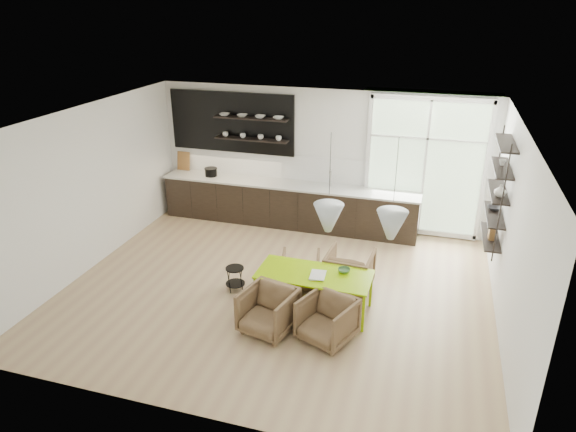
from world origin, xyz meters
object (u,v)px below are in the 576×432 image
object	(u,v)px
dining_table	(314,276)
armchair_back_left	(301,270)
armchair_back_right	(349,271)
wire_stool	(235,276)
armchair_front_right	(327,320)
armchair_front_left	(268,311)

from	to	relation	value
dining_table	armchair_back_left	world-z (taller)	dining_table
armchair_back_right	wire_stool	world-z (taller)	armchair_back_right
armchair_back_right	armchair_front_right	size ratio (longest dim) A/B	1.06
armchair_back_left	wire_stool	distance (m)	1.12
armchair_front_left	armchair_front_right	bearing A→B (deg)	16.51
dining_table	armchair_front_left	bearing A→B (deg)	-123.75
armchair_back_left	armchair_front_left	bearing A→B (deg)	72.92
armchair_back_left	armchair_back_right	world-z (taller)	armchair_back_right
dining_table	armchair_back_left	xyz separation A→B (m)	(-0.39, 0.66, -0.30)
armchair_back_right	wire_stool	distance (m)	1.92
armchair_front_right	wire_stool	distance (m)	2.00
armchair_back_left	armchair_front_left	distance (m)	1.40
armchair_back_left	armchair_back_right	size ratio (longest dim) A/B	0.85
armchair_back_left	wire_stool	xyz separation A→B (m)	(-1.02, -0.46, -0.03)
dining_table	armchair_back_left	distance (m)	0.83
armchair_back_right	armchair_front_left	xyz separation A→B (m)	(-0.93, -1.51, -0.01)
dining_table	wire_stool	xyz separation A→B (m)	(-1.41, 0.20, -0.33)
armchair_front_left	wire_stool	bearing A→B (deg)	147.53
armchair_back_right	armchair_front_left	bearing A→B (deg)	61.94
dining_table	armchair_front_left	distance (m)	0.94
armchair_front_left	armchair_front_right	size ratio (longest dim) A/B	1.02
armchair_front_left	armchair_back_right	bearing A→B (deg)	71.95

